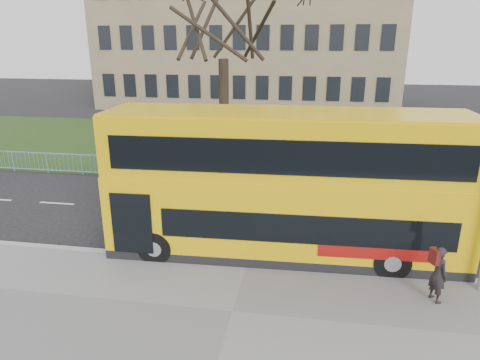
# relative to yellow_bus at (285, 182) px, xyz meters

# --- Properties ---
(ground) EXTENTS (120.00, 120.00, 0.00)m
(ground) POSITION_rel_yellow_bus_xyz_m (-1.05, 0.51, -2.51)
(ground) COLOR black
(ground) RESTS_ON ground
(kerb) EXTENTS (80.00, 0.20, 0.14)m
(kerb) POSITION_rel_yellow_bus_xyz_m (-1.05, -1.04, -2.44)
(kerb) COLOR #98989B
(kerb) RESTS_ON ground
(grass_verge) EXTENTS (80.00, 15.40, 0.08)m
(grass_verge) POSITION_rel_yellow_bus_xyz_m (-1.05, 14.81, -2.47)
(grass_verge) COLOR #233914
(grass_verge) RESTS_ON ground
(guard_railing) EXTENTS (40.00, 0.12, 1.10)m
(guard_railing) POSITION_rel_yellow_bus_xyz_m (-1.05, 7.11, -1.96)
(guard_railing) COLOR #7EABE1
(guard_railing) RESTS_ON ground
(bare_tree) EXTENTS (9.59, 9.59, 13.70)m
(bare_tree) POSITION_rel_yellow_bus_xyz_m (-4.05, 10.51, 4.41)
(bare_tree) COLOR black
(bare_tree) RESTS_ON grass_verge
(civic_building) EXTENTS (30.00, 15.00, 14.00)m
(civic_building) POSITION_rel_yellow_bus_xyz_m (-6.05, 35.51, 4.49)
(civic_building) COLOR #7B6D4E
(civic_building) RESTS_ON ground
(yellow_bus) EXTENTS (11.26, 3.02, 4.69)m
(yellow_bus) POSITION_rel_yellow_bus_xyz_m (0.00, 0.00, 0.00)
(yellow_bus) COLOR #E9B609
(yellow_bus) RESTS_ON ground
(pedestrian) EXTENTS (0.59, 0.68, 1.57)m
(pedestrian) POSITION_rel_yellow_bus_xyz_m (4.23, -2.24, -1.61)
(pedestrian) COLOR black
(pedestrian) RESTS_ON pavement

